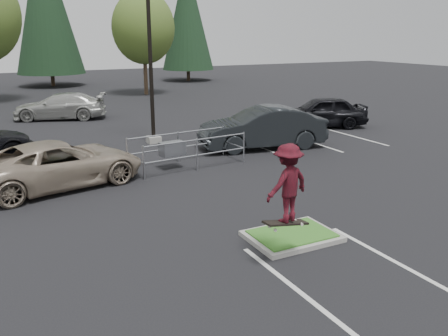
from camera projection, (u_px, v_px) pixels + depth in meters
name	position (u px, v px, depth m)	size (l,w,h in m)	color
ground	(292.00, 239.00, 11.95)	(120.00, 120.00, 0.00)	black
grass_median	(292.00, 236.00, 11.93)	(2.20, 1.60, 0.16)	gray
stall_lines	(160.00, 182.00, 16.51)	(22.62, 17.60, 0.01)	silver
light_pole	(150.00, 43.00, 21.19)	(0.70, 0.60, 10.12)	gray
decid_c	(143.00, 30.00, 38.66)	(5.12, 5.12, 8.38)	#38281C
conif_b	(45.00, 2.00, 44.44)	(6.38, 6.38, 14.50)	#38281C
conif_c	(187.00, 15.00, 50.02)	(5.50, 5.50, 12.50)	#38281C
cart_corral	(176.00, 148.00, 18.02)	(4.49, 2.00, 1.23)	#94979D
skateboarder	(287.00, 184.00, 10.18)	(1.24, 0.87, 1.91)	black
car_l_tan	(59.00, 164.00, 15.82)	(2.57, 5.57, 1.55)	gray
car_r_charc	(262.00, 128.00, 21.16)	(1.95, 5.60, 1.84)	black
car_r_black	(321.00, 112.00, 25.95)	(1.99, 4.96, 1.69)	black
car_far_silver	(61.00, 106.00, 28.41)	(2.18, 5.35, 1.55)	#B1B1AB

